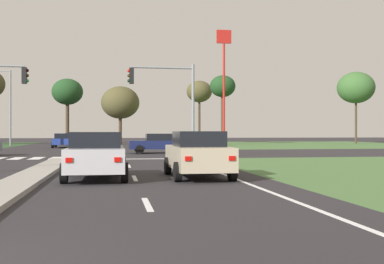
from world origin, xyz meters
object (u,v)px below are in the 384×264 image
object	(u,v)px
fastfood_pole_sign	(224,63)
treeline_seventh	(356,88)
treeline_fourth	(120,103)
treeline_fifth	(223,88)
car_navy_fifth	(157,143)
traffic_signal_near_right	(170,94)
car_beige_near	(198,154)
car_silver_fourth	(96,155)
car_blue_second	(63,140)
car_black_third	(72,139)
treeline_sixth	(199,92)
treeline_third	(67,92)
street_lamp_fourth	(9,104)

from	to	relation	value
fastfood_pole_sign	treeline_seventh	size ratio (longest dim) A/B	1.39
treeline_fourth	treeline_fifth	distance (m)	13.77
car_navy_fifth	traffic_signal_near_right	size ratio (longest dim) A/B	0.73
car_beige_near	car_navy_fifth	bearing A→B (deg)	88.87
car_silver_fourth	fastfood_pole_sign	distance (m)	43.35
car_beige_near	fastfood_pole_sign	world-z (taller)	fastfood_pole_sign
car_beige_near	car_blue_second	size ratio (longest dim) A/B	1.02
car_black_third	treeline_sixth	distance (m)	18.85
car_navy_fifth	treeline_sixth	bearing A→B (deg)	-16.13
car_beige_near	car_blue_second	world-z (taller)	car_beige_near
car_blue_second	car_black_third	distance (m)	11.34
traffic_signal_near_right	treeline_fifth	world-z (taller)	treeline_fifth
treeline_fourth	treeline_third	bearing A→B (deg)	162.16
car_navy_fifth	treeline_fourth	bearing A→B (deg)	4.67
car_beige_near	car_silver_fourth	bearing A→B (deg)	178.81
car_silver_fourth	treeline_fourth	world-z (taller)	treeline_fourth
fastfood_pole_sign	car_navy_fifth	bearing A→B (deg)	-116.07
traffic_signal_near_right	car_black_third	bearing A→B (deg)	104.21
treeline_third	car_silver_fourth	bearing A→B (deg)	-83.73
car_navy_fifth	treeline_fourth	world-z (taller)	treeline_fourth
car_silver_fourth	car_navy_fifth	world-z (taller)	car_silver_fourth
traffic_signal_near_right	treeline_fourth	xyz separation A→B (m)	(-2.41, 35.55, 1.62)
car_silver_fourth	treeline_third	distance (m)	50.78
treeline_third	street_lamp_fourth	bearing A→B (deg)	-122.00
car_black_third	car_beige_near	bearing A→B (deg)	99.91
car_beige_near	treeline_sixth	xyz separation A→B (m)	(9.18, 50.05, 6.47)
traffic_signal_near_right	fastfood_pole_sign	xyz separation A→B (m)	(9.91, 27.75, 6.10)
treeline_sixth	car_navy_fifth	bearing A→B (deg)	-106.13
traffic_signal_near_right	fastfood_pole_sign	world-z (taller)	fastfood_pole_sign
treeline_third	treeline_seventh	world-z (taller)	treeline_seventh
car_black_third	street_lamp_fourth	distance (m)	9.29
car_beige_near	street_lamp_fourth	distance (m)	43.79
street_lamp_fourth	treeline_seventh	world-z (taller)	treeline_seventh
traffic_signal_near_right	treeline_seventh	bearing A→B (deg)	47.92
treeline_sixth	street_lamp_fourth	bearing A→B (deg)	-159.34
car_silver_fourth	treeline_fourth	distance (m)	48.09
traffic_signal_near_right	car_beige_near	bearing A→B (deg)	-92.27
street_lamp_fourth	treeline_seventh	bearing A→B (deg)	6.19
car_silver_fourth	treeline_fifth	xyz separation A→B (m)	(14.77, 44.45, 6.63)
car_blue_second	treeline_fifth	size ratio (longest dim) A/B	0.47
treeline_fifth	car_navy_fifth	bearing A→B (deg)	-113.64
treeline_sixth	car_silver_fourth	bearing A→B (deg)	-104.23
car_beige_near	treeline_third	world-z (taller)	treeline_third
car_beige_near	car_blue_second	xyz separation A→B (m)	(-8.00, 34.73, -0.07)
treeline_third	treeline_fourth	xyz separation A→B (m)	(7.07, -2.27, -1.47)
car_black_third	car_silver_fourth	distance (m)	46.23
car_silver_fourth	treeline_seventh	world-z (taller)	treeline_seventh
treeline_fifth	treeline_seventh	bearing A→B (deg)	4.29
car_beige_near	car_silver_fourth	distance (m)	3.49
car_beige_near	treeline_seventh	xyz separation A→B (m)	(30.86, 45.99, 7.04)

